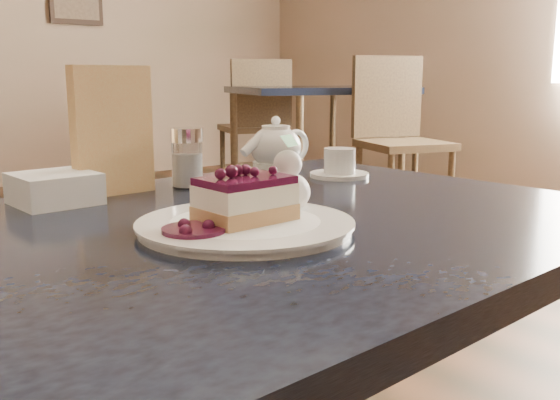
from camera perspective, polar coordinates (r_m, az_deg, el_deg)
main_table at (r=0.84m, az=-5.14°, el=-7.12°), size 1.17×0.82×0.70m
dessert_plate at (r=0.78m, az=-3.18°, el=-2.38°), size 0.26×0.26×0.01m
cheesecake_slice at (r=0.77m, az=-3.21°, el=0.05°), size 0.12×0.09×0.06m
whipped_cream at (r=0.83m, az=0.70°, el=0.77°), size 0.06×0.06×0.05m
berry_sauce at (r=0.73m, az=-7.88°, el=-2.73°), size 0.08×0.08×0.01m
tea_set at (r=1.25m, az=0.78°, el=4.38°), size 0.21×0.24×0.10m
menu_card at (r=1.04m, az=-15.07°, el=6.13°), size 0.13×0.04×0.21m
sugar_shaker at (r=1.08m, az=-8.49°, el=3.89°), size 0.06×0.06×0.10m
napkin_stack at (r=1.00m, az=-19.93°, el=1.00°), size 0.12×0.12×0.05m
bg_table_far_right at (r=4.37m, az=3.45°, el=0.46°), size 1.32×2.00×1.33m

